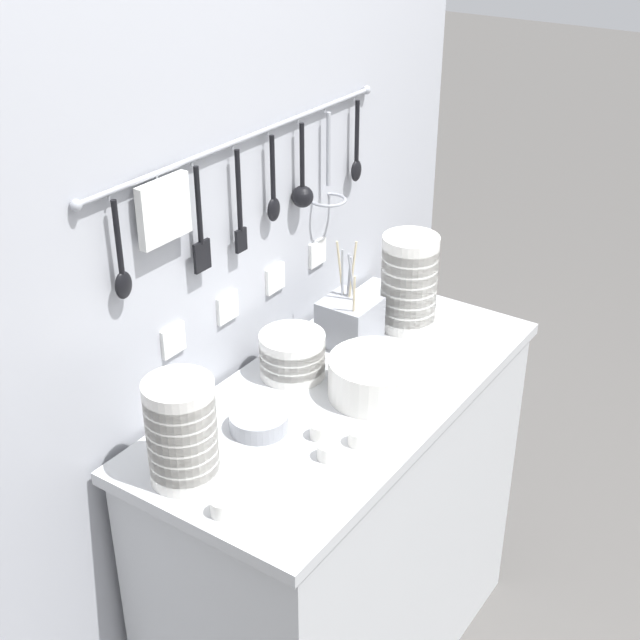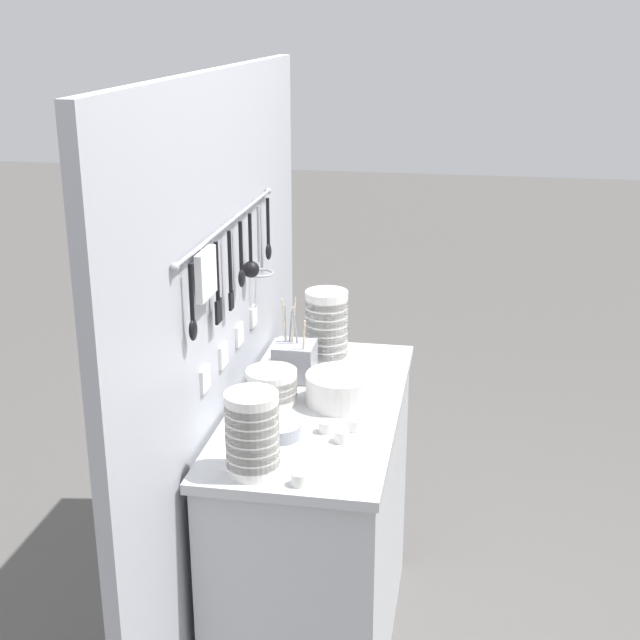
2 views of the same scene
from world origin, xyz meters
name	(u,v)px [view 1 (image 1 of 2)]	position (x,y,z in m)	size (l,w,h in m)	color
counter	(342,538)	(0.00, 0.00, 0.48)	(1.15, 0.53, 0.95)	#B7BABC
back_wall	(246,340)	(0.00, 0.30, 0.99)	(1.95, 0.11, 1.98)	#A8AAB2
bowl_stack_back_corner	(409,282)	(0.36, 0.03, 1.09)	(0.15, 0.15, 0.26)	silver
bowl_stack_nested_right	(182,431)	(-0.47, 0.09, 1.07)	(0.15, 0.15, 0.23)	silver
bowl_stack_tall_left	(292,355)	(-0.01, 0.14, 1.01)	(0.16, 0.16, 0.11)	silver
plate_stack	(376,377)	(0.02, -0.08, 1.00)	(0.23, 0.23, 0.10)	silver
steel_mixing_bowl	(259,421)	(-0.25, 0.07, 0.97)	(0.13, 0.13, 0.04)	#93969E
cutlery_caddy	(350,321)	(0.20, 0.11, 1.02)	(0.14, 0.14, 0.28)	#93969E
cup_back_left	(328,451)	(-0.25, -0.12, 0.97)	(0.05, 0.05, 0.04)	silver
cup_centre	(320,431)	(-0.20, -0.06, 0.97)	(0.05, 0.05, 0.04)	silver
cup_mid_row	(359,437)	(-0.17, -0.15, 0.97)	(0.05, 0.05, 0.04)	silver
cup_front_right	(222,507)	(-0.52, -0.05, 0.97)	(0.05, 0.05, 0.04)	silver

